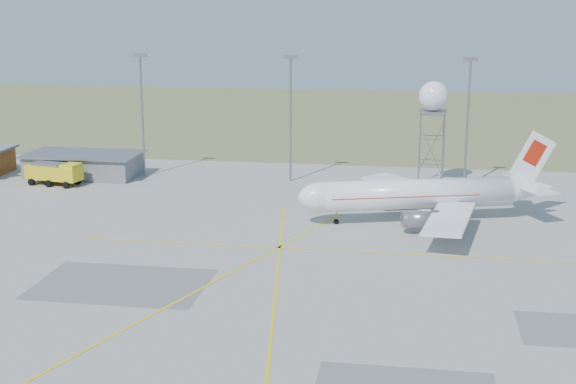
# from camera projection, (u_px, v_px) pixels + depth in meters

# --- Properties ---
(ground) EXTENTS (400.00, 400.00, 0.00)m
(ground) POSITION_uv_depth(u_px,v_px,m) (286.00, 359.00, 67.04)
(ground) COLOR #A1A19C
(ground) RESTS_ON ground
(grass_strip) EXTENTS (400.00, 120.00, 0.03)m
(grass_strip) POSITION_uv_depth(u_px,v_px,m) (376.00, 117.00, 201.33)
(grass_strip) COLOR #5B6538
(grass_strip) RESTS_ON ground
(building_grey) EXTENTS (19.00, 10.00, 3.90)m
(building_grey) POSITION_uv_depth(u_px,v_px,m) (84.00, 165.00, 134.91)
(building_grey) COLOR slate
(building_grey) RESTS_ON ground
(mast_a) EXTENTS (2.20, 0.50, 20.50)m
(mast_a) POSITION_uv_depth(u_px,v_px,m) (142.00, 105.00, 132.89)
(mast_a) COLOR gray
(mast_a) RESTS_ON ground
(mast_b) EXTENTS (2.20, 0.50, 20.50)m
(mast_b) POSITION_uv_depth(u_px,v_px,m) (291.00, 108.00, 129.04)
(mast_b) COLOR gray
(mast_b) RESTS_ON ground
(mast_c) EXTENTS (2.20, 0.50, 20.50)m
(mast_c) POSITION_uv_depth(u_px,v_px,m) (468.00, 112.00, 124.72)
(mast_c) COLOR gray
(mast_c) RESTS_ON ground
(airliner_main) EXTENTS (34.75, 32.92, 12.02)m
(airliner_main) POSITION_uv_depth(u_px,v_px,m) (421.00, 195.00, 107.46)
(airliner_main) COLOR white
(airliner_main) RESTS_ON ground
(radar_tower) EXTENTS (4.63, 4.63, 16.78)m
(radar_tower) POSITION_uv_depth(u_px,v_px,m) (432.00, 128.00, 125.79)
(radar_tower) COLOR gray
(radar_tower) RESTS_ON ground
(fire_truck) EXTENTS (9.59, 5.03, 3.67)m
(fire_truck) POSITION_uv_depth(u_px,v_px,m) (55.00, 174.00, 128.68)
(fire_truck) COLOR yellow
(fire_truck) RESTS_ON ground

